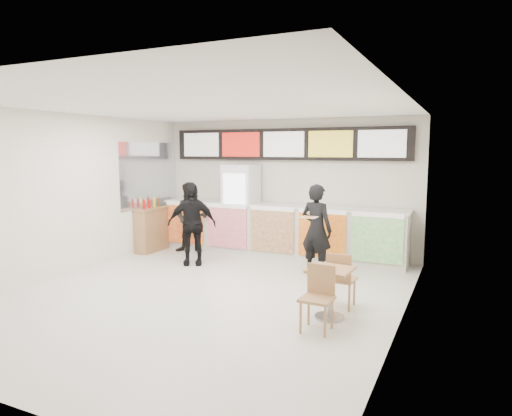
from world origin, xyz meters
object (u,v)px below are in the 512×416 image
Objects in this scene: customer_main at (316,230)px; cafe_table at (330,284)px; drinks_fridge at (241,208)px; condiment_ledge at (152,229)px; customer_mid at (192,224)px; service_counter at (278,230)px; customer_left at (191,218)px.

customer_main is 2.26m from cafe_table.
customer_main is at bearing -28.37° from drinks_fridge.
cafe_table is 1.21× the size of condiment_ledge.
customer_mid is 3.83m from cafe_table.
customer_mid is at bearing -103.95° from drinks_fridge.
drinks_fridge is at bearing 135.94° from cafe_table.
customer_main is (1.23, -1.15, 0.28)m from service_counter.
drinks_fridge reaches higher than customer_mid.
drinks_fridge is at bearing 13.91° from customer_left.
service_counter is 3.34× the size of customer_mid.
drinks_fridge is at bearing -15.04° from customer_main.
customer_main reaches higher than cafe_table.
cafe_table is 5.45m from condiment_ledge.
service_counter is at bearing -0.99° from drinks_fridge.
customer_left reaches higher than service_counter.
condiment_ledge is at bearing 8.70° from customer_main.
customer_main is 2.55m from customer_mid.
customer_left is 1.10m from customer_mid.
customer_main reaches higher than service_counter.
condiment_ledge is at bearing 156.90° from cafe_table.
service_counter is 1.71m from customer_main.
drinks_fridge is 2.12m from condiment_ledge.
service_counter is 1.03m from drinks_fridge.
service_counter is 2.00m from customer_left.
customer_left is 0.99m from condiment_ledge.
drinks_fridge reaches higher than service_counter.
service_counter is at bearing 16.30° from condiment_ledge.
customer_main is 4.08m from condiment_ledge.
drinks_fridge reaches higher than customer_main.
customer_main is 1.17× the size of cafe_table.
service_counter is 3.82× the size of cafe_table.
customer_main is 3.20m from customer_left.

